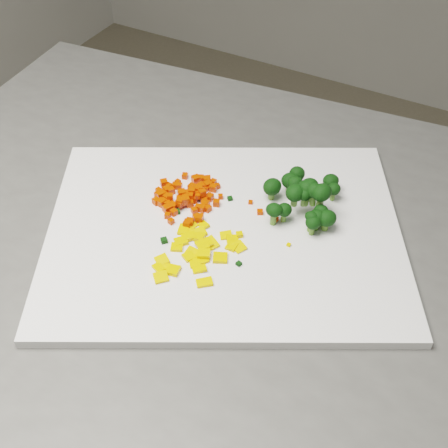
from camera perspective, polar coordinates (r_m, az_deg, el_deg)
The scene contains 147 objects.
counter_block at distance 1.20m, azimuth 1.18°, elevation -16.93°, with size 1.10×0.77×0.90m, color #4D4D4A.
cutting_board at distance 0.84m, azimuth -0.00°, elevation -0.81°, with size 0.48×0.37×0.01m, color silver.
carrot_pile at distance 0.87m, azimuth -3.45°, elevation 2.85°, with size 0.11×0.11×0.03m, color red, non-canonical shape.
pepper_pile at distance 0.80m, azimuth -2.68°, elevation -2.68°, with size 0.12×0.12×0.02m, color #F1AE0C, non-canonical shape.
broccoli_pile at distance 0.85m, azimuth 7.48°, elevation 2.64°, with size 0.13×0.13×0.06m, color black, non-canonical shape.
carrot_cube_0 at distance 0.85m, azimuth -2.28°, elevation 0.52°, with size 0.01×0.01×0.01m, color red.
carrot_cube_1 at distance 0.88m, azimuth -3.89°, elevation 2.81°, with size 0.01×0.01×0.01m, color red.
carrot_cube_2 at distance 0.86m, azimuth -1.51°, elevation 1.43°, with size 0.01×0.01×0.01m, color red.
carrot_cube_3 at distance 0.89m, azimuth -2.62°, elevation 2.99°, with size 0.01×0.01×0.01m, color red.
carrot_cube_4 at distance 0.90m, azimuth -1.59°, elevation 3.28°, with size 0.01×0.01×0.01m, color red.
carrot_cube_5 at distance 0.90m, azimuth -2.88°, elevation 3.26°, with size 0.01×0.01×0.01m, color red.
carrot_cube_6 at distance 0.87m, azimuth -1.61°, elevation 1.90°, with size 0.01×0.01×0.01m, color red.
carrot_cube_7 at distance 0.91m, azimuth -5.42°, elevation 3.65°, with size 0.01×0.01×0.01m, color red.
carrot_cube_8 at distance 0.88m, azimuth -5.36°, elevation 2.25°, with size 0.01×0.01×0.01m, color red.
carrot_cube_9 at distance 0.90m, azimuth -1.84°, elevation 3.50°, with size 0.01×0.01×0.01m, color red.
carrot_cube_10 at distance 0.88m, azimuth -3.53°, elevation 2.75°, with size 0.01×0.01×0.01m, color red.
carrot_cube_11 at distance 0.88m, azimuth -0.32°, elevation 2.52°, with size 0.01×0.01×0.01m, color red.
carrot_cube_12 at distance 0.91m, azimuth -5.51°, elevation 3.75°, with size 0.01×0.01×0.01m, color red.
carrot_cube_13 at distance 0.89m, azimuth -3.51°, elevation 2.66°, with size 0.01×0.01×0.01m, color red.
carrot_cube_14 at distance 0.88m, azimuth -3.34°, elevation 2.73°, with size 0.01×0.01×0.01m, color red.
carrot_cube_15 at distance 0.88m, azimuth -1.79°, elevation 2.20°, with size 0.01×0.01×0.01m, color red.
carrot_cube_16 at distance 0.86m, azimuth -5.19°, elevation 0.77°, with size 0.01×0.01×0.01m, color red.
carrot_cube_17 at distance 0.88m, azimuth -2.97°, elevation 3.02°, with size 0.01×0.01×0.01m, color red.
carrot_cube_18 at distance 0.88m, azimuth -1.33°, elevation 2.47°, with size 0.01×0.01×0.01m, color red.
carrot_cube_19 at distance 0.87m, azimuth -2.39°, elevation 1.54°, with size 0.01×0.01×0.01m, color red.
carrot_cube_20 at distance 0.90m, azimuth -2.11°, elevation 3.50°, with size 0.01×0.01×0.01m, color red.
carrot_cube_21 at distance 0.86m, azimuth -4.60°, elevation 1.11°, with size 0.01×0.01×0.01m, color red.
carrot_cube_22 at distance 0.90m, azimuth -2.96°, elevation 3.39°, with size 0.01×0.01×0.01m, color red.
carrot_cube_23 at distance 0.90m, azimuth -4.49°, elevation 3.51°, with size 0.01×0.01×0.01m, color red.
carrot_cube_24 at distance 0.88m, azimuth -2.24°, elevation 3.13°, with size 0.01×0.01×0.01m, color red.
carrot_cube_25 at distance 0.86m, azimuth -2.04°, elevation 1.44°, with size 0.01×0.01×0.01m, color red.
carrot_cube_26 at distance 0.88m, azimuth -2.82°, elevation 2.30°, with size 0.01×0.01×0.01m, color red.
carrot_cube_27 at distance 0.88m, azimuth -3.88°, elevation 2.40°, with size 0.01×0.01×0.01m, color red.
carrot_cube_28 at distance 0.90m, azimuth -0.59°, elevation 3.49°, with size 0.01×0.01×0.01m, color red.
carrot_cube_29 at distance 0.91m, azimuth -5.05°, elevation 3.50°, with size 0.01×0.01×0.01m, color red.
carrot_cube_30 at distance 0.87m, azimuth -3.55°, elevation 2.40°, with size 0.01×0.01×0.01m, color red.
carrot_cube_31 at distance 0.87m, azimuth -5.23°, elevation 1.40°, with size 0.01×0.01×0.01m, color red.
carrot_cube_32 at distance 0.89m, azimuth -5.98°, elevation 2.69°, with size 0.01×0.01×0.01m, color red.
carrot_cube_33 at distance 0.87m, azimuth -3.13°, elevation 1.89°, with size 0.01×0.01×0.01m, color red.
carrot_cube_34 at distance 0.88m, azimuth -2.48°, elevation 3.22°, with size 0.01×0.01×0.01m, color red.
carrot_cube_35 at distance 0.86m, azimuth -4.62°, elevation 1.07°, with size 0.01×0.01×0.01m, color red.
carrot_cube_36 at distance 0.87m, azimuth -3.56°, elevation 2.20°, with size 0.01×0.01×0.01m, color red.
carrot_cube_37 at distance 0.90m, azimuth -6.01°, elevation 3.08°, with size 0.01×0.01×0.01m, color red.
carrot_cube_38 at distance 0.84m, azimuth -3.37°, elevation 0.01°, with size 0.01×0.01×0.01m, color red.
carrot_cube_39 at distance 0.86m, azimuth -4.06°, elevation 2.05°, with size 0.01×0.01×0.01m, color red.
carrot_cube_40 at distance 0.88m, azimuth -4.94°, elevation 2.51°, with size 0.01×0.01×0.01m, color red.
carrot_cube_41 at distance 0.91m, azimuth -2.61°, elevation 4.12°, with size 0.01×0.01×0.01m, color red.
carrot_cube_42 at distance 0.87m, azimuth -2.40°, elevation 2.57°, with size 0.01×0.01×0.01m, color red.
carrot_cube_43 at distance 0.88m, azimuth -5.30°, elevation 2.33°, with size 0.01×0.01×0.01m, color red.
carrot_cube_44 at distance 0.92m, azimuth -3.60°, elevation 4.44°, with size 0.01×0.01×0.01m, color red.
carrot_cube_45 at distance 0.90m, azimuth -1.49°, elevation 3.60°, with size 0.01×0.01×0.01m, color red.
carrot_cube_46 at distance 0.89m, azimuth -2.03°, elevation 2.73°, with size 0.01×0.01×0.01m, color red.
carrot_cube_47 at distance 0.88m, azimuth -2.95°, elevation 2.28°, with size 0.01×0.01×0.01m, color red.
carrot_cube_48 at distance 0.89m, azimuth -4.10°, elevation 3.50°, with size 0.01×0.01×0.01m, color red.
carrot_cube_49 at distance 0.88m, azimuth -5.22°, elevation 2.42°, with size 0.01×0.01×0.01m, color red.
carrot_cube_50 at distance 0.89m, azimuth -5.50°, elevation 2.87°, with size 0.01×0.01×0.01m, color red.
carrot_cube_51 at distance 0.87m, azimuth -4.66°, elevation 1.66°, with size 0.01×0.01×0.01m, color red.
carrot_cube_52 at distance 0.91m, azimuth -0.98°, elevation 3.86°, with size 0.01×0.01×0.01m, color red.
carrot_cube_53 at distance 0.88m, azimuth -3.44°, elevation 2.09°, with size 0.01×0.01×0.01m, color red.
carrot_cube_54 at distance 0.92m, azimuth -3.59°, elevation 4.40°, with size 0.01×0.01×0.01m, color red.
carrot_cube_55 at distance 0.87m, azimuth -4.16°, elevation 2.41°, with size 0.01×0.01×0.01m, color red.
carrot_cube_56 at distance 0.87m, azimuth -1.81°, elevation 1.79°, with size 0.01×0.01×0.01m, color red.
carrot_cube_57 at distance 0.87m, azimuth -0.70°, elevation 1.94°, with size 0.01×0.01×0.01m, color red.
carrot_cube_58 at distance 0.88m, azimuth -5.76°, elevation 1.96°, with size 0.01×0.01×0.01m, color red.
carrot_cube_59 at distance 0.85m, azimuth -2.47°, elevation 0.53°, with size 0.01×0.01×0.01m, color red.
carrot_cube_60 at distance 0.88m, azimuth -2.33°, elevation 3.22°, with size 0.01×0.01×0.01m, color red.
carrot_cube_61 at distance 0.84m, azimuth -3.15°, elevation 0.16°, with size 0.01×0.01×0.01m, color red.
carrot_cube_62 at distance 0.87m, azimuth -3.13°, elevation 2.58°, with size 0.01×0.01×0.01m, color red.
carrot_cube_63 at distance 0.90m, azimuth -4.89°, elevation 3.05°, with size 0.01×0.01×0.01m, color red.
carrot_cube_64 at distance 0.88m, azimuth -6.22°, elevation 2.09°, with size 0.01×0.01×0.01m, color red.
carrot_cube_65 at distance 0.91m, azimuth -2.17°, elevation 4.16°, with size 0.01×0.01×0.01m, color red.
carrot_cube_66 at distance 0.90m, azimuth -0.99°, elevation 3.33°, with size 0.01×0.01×0.01m, color red.
carrot_cube_67 at distance 0.88m, azimuth -5.23°, elevation 1.90°, with size 0.01×0.01×0.01m, color red.
carrot_cube_68 at distance 0.91m, azimuth -1.55°, elevation 4.04°, with size 0.01×0.01×0.01m, color red.
carrot_cube_69 at distance 0.90m, azimuth -5.26°, elevation 3.12°, with size 0.01×0.01×0.01m, color red.
carrot_cube_70 at distance 0.88m, azimuth -3.47°, elevation 2.65°, with size 0.01×0.01×0.01m, color red.
carrot_cube_71 at distance 0.87m, azimuth -4.78°, elevation 1.61°, with size 0.01×0.01×0.01m, color red.
carrot_cube_72 at distance 0.91m, azimuth -4.25°, elevation 3.84°, with size 0.01×0.01×0.01m, color red.
carrot_cube_73 at distance 0.88m, azimuth -2.80°, elevation 2.33°, with size 0.01×0.01×0.01m, color red.
carrot_cube_74 at distance 0.85m, azimuth -4.86°, elevation 0.25°, with size 0.01×0.01×0.01m, color red.
carrot_cube_75 at distance 0.88m, azimuth -3.72°, elevation 2.62°, with size 0.01×0.01×0.01m, color red.
carrot_cube_76 at distance 0.88m, azimuth -2.41°, elevation 2.87°, with size 0.01×0.01×0.01m, color red.
carrot_cube_77 at distance 0.88m, azimuth -2.02°, elevation 2.89°, with size 0.01×0.01×0.01m, color red.
carrot_cube_78 at distance 0.86m, azimuth -2.74°, elevation 1.23°, with size 0.01×0.01×0.01m, color red.
carrot_cube_79 at distance 0.86m, azimuth -4.04°, elevation 1.85°, with size 0.01×0.01×0.01m, color red.
carrot_cube_80 at distance 0.85m, azimuth -2.50°, elevation 0.54°, with size 0.01×0.01×0.01m, color red.
carrot_cube_81 at distance 0.89m, azimuth -5.86°, elevation 2.66°, with size 0.01×0.01×0.01m, color red.
pepper_chunk_0 at distance 0.79m, azimuth -5.65°, elevation -3.96°, with size 0.02×0.01×0.00m, color #F1AE0C.
pepper_chunk_1 at distance 0.80m, azimuth -3.22°, elevation -2.99°, with size 0.01×0.01×0.00m, color #F1AE0C.
pepper_chunk_2 at distance 0.77m, azimuth -1.80°, elevation -5.36°, with size 0.02×0.01×0.00m, color #F1AE0C.
pepper_chunk_3 at distance 0.83m, azimuth -2.38°, elevation -1.14°, with size 0.02×0.02×0.01m, color #F1AE0C.
pepper_chunk_4 at distance 0.82m, azimuth -3.95°, elevation -1.60°, with size 0.02×0.01×0.00m, color #F1AE0C.
pepper_chunk_5 at distance 0.83m, azimuth -3.28°, elevation -1.11°, with size 0.02×0.02×0.00m, color #F1AE0C.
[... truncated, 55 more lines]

